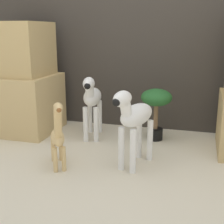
% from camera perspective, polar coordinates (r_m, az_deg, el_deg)
% --- Properties ---
extents(ground_plane, '(14.00, 14.00, 0.00)m').
position_cam_1_polar(ground_plane, '(2.33, -1.23, -11.63)').
color(ground_plane, beige).
extents(wall_back, '(6.40, 0.08, 2.20)m').
position_cam_1_polar(wall_back, '(3.33, 5.46, 15.86)').
color(wall_back, '#38332D').
rests_on(wall_back, ground_plane).
extents(rock_pillar_left, '(0.74, 0.65, 1.11)m').
position_cam_1_polar(rock_pillar_left, '(3.35, -16.66, 5.14)').
color(rock_pillar_left, tan).
rests_on(rock_pillar_left, ground_plane).
extents(zebra_right, '(0.28, 0.53, 0.63)m').
position_cam_1_polar(zebra_right, '(2.35, 4.08, -1.06)').
color(zebra_right, white).
rests_on(zebra_right, ground_plane).
extents(zebra_left, '(0.24, 0.53, 0.63)m').
position_cam_1_polar(zebra_left, '(2.99, -3.69, 2.40)').
color(zebra_left, white).
rests_on(zebra_left, ground_plane).
extents(giraffe_figurine, '(0.28, 0.40, 0.56)m').
position_cam_1_polar(giraffe_figurine, '(2.39, -9.89, -4.17)').
color(giraffe_figurine, tan).
rests_on(giraffe_figurine, ground_plane).
extents(potted_palm_front, '(0.29, 0.29, 0.50)m').
position_cam_1_polar(potted_palm_front, '(2.98, 8.10, 1.63)').
color(potted_palm_front, black).
rests_on(potted_palm_front, ground_plane).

